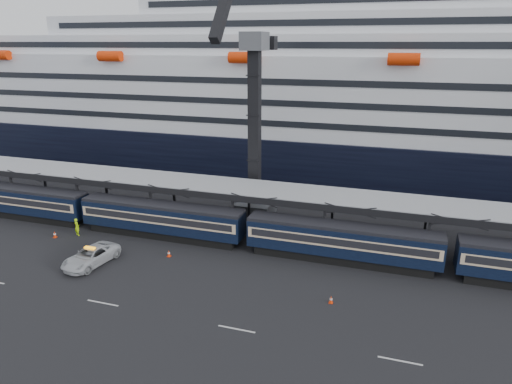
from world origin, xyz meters
The scene contains 10 objects.
ground centered at (0.00, 0.00, 0.00)m, with size 260.00×260.00×0.00m, color black.
train centered at (-4.65, 10.00, 2.20)m, with size 133.05×3.00×4.05m.
canopy centered at (0.00, 14.00, 5.25)m, with size 130.00×6.25×5.53m.
cruise_ship centered at (-1.08, 45.99, 12.34)m, with size 214.09×28.84×34.00m.
crane_dark_near centered at (-20.00, 18.59, 11.93)m, with size 4.50×17.75×35.08m.
pickup_truck centered at (-31.36, 1.72, 0.85)m, with size 2.81×6.10×1.70m, color #B5B8BD.
worker centered at (-37.36, 7.28, 1.01)m, with size 0.74×0.49×2.03m, color #B7F80D.
traffic_cone_b centered at (-39.38, 5.96, 0.38)m, with size 0.39×0.39×0.77m.
traffic_cone_c centered at (-24.89, 5.59, 0.36)m, with size 0.36×0.36×0.73m.
traffic_cone_d centered at (-7.70, 1.90, 0.34)m, with size 0.34×0.34×0.68m.
Camera 1 is at (-3.46, -31.97, 20.89)m, focal length 32.00 mm.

